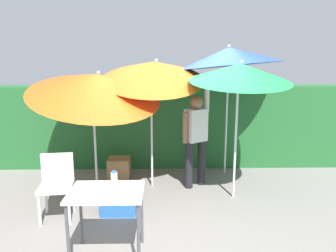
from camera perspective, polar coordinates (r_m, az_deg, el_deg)
The scene contains 12 objects.
ground_plane at distance 5.24m, azimuth 0.07°, elevation -12.54°, with size 24.00×24.00×0.00m, color gray.
hedge_row at distance 6.54m, azimuth -0.25°, elevation 0.08°, with size 8.00×0.70×1.68m, color #23602D.
umbrella_rainbow at distance 4.82m, azimuth 13.22°, elevation 9.63°, with size 1.55×1.57×2.26m.
umbrella_orange at distance 5.00m, azimuth -13.29°, elevation 7.37°, with size 2.19×2.11×2.39m.
umbrella_yellow at distance 5.17m, azimuth -2.66°, elevation 10.21°, with size 1.76×1.76×2.44m.
umbrella_navy at distance 5.91m, azimuth 11.20°, elevation 12.49°, with size 1.96×1.94×2.55m.
person_vendor at distance 5.32m, azimuth 5.18°, elevation -1.59°, with size 0.51×0.38×1.88m.
chair_plastic at distance 4.63m, azimuth -19.95°, elevation -9.72°, with size 0.49×0.49×0.89m.
cooler_box at distance 4.66m, azimuth -9.07°, elevation -13.27°, with size 0.50×0.41×0.38m, color #2D6BB7.
crate_cardboard at distance 5.95m, azimuth -9.05°, elevation -7.72°, with size 0.40×0.39×0.39m, color #9E7A4C.
folding_table at distance 3.49m, azimuth -11.32°, elevation -13.17°, with size 0.80×0.60×0.79m.
bottle_water at distance 3.35m, azimuth -9.93°, elevation -10.25°, with size 0.07×0.07×0.24m.
Camera 1 is at (-0.11, -4.79, 2.13)m, focal length 32.85 mm.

